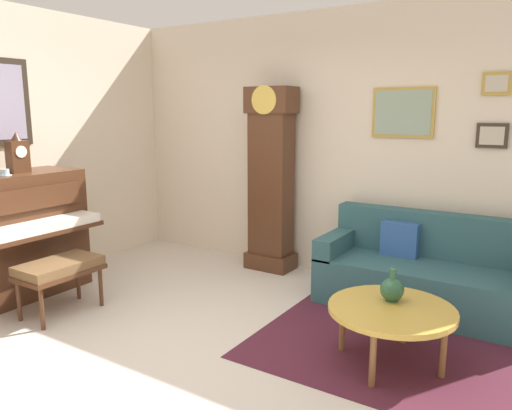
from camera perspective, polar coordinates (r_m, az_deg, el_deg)
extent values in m
cube|color=beige|center=(3.74, -7.53, -18.25)|extent=(6.40, 6.00, 0.10)
cube|color=beige|center=(5.33, 8.95, 6.85)|extent=(5.30, 0.10, 2.80)
cube|color=#B28E3D|center=(4.85, 26.28, 12.59)|extent=(0.24, 0.03, 0.20)
cube|color=#BCB299|center=(4.84, 26.26, 12.60)|extent=(0.18, 0.01, 0.14)
cube|color=#33281E|center=(4.85, 25.83, 7.29)|extent=(0.26, 0.03, 0.22)
cube|color=#BCB299|center=(4.84, 25.81, 7.28)|extent=(0.20, 0.01, 0.16)
cube|color=#B28E3D|center=(5.01, 16.78, 10.28)|extent=(0.60, 0.03, 0.48)
cube|color=gray|center=(4.99, 16.73, 10.28)|extent=(0.54, 0.01, 0.42)
cube|color=#4C1E2D|center=(3.92, 15.87, -16.22)|extent=(2.10, 1.50, 0.01)
cube|color=#4C2B19|center=(5.17, -27.26, -3.40)|extent=(0.60, 1.44, 1.19)
cube|color=#4C2B19|center=(4.79, -24.73, -3.21)|extent=(0.28, 1.38, 0.04)
cube|color=white|center=(4.77, -24.78, -2.51)|extent=(0.26, 1.32, 0.08)
cube|color=#4C2B19|center=(4.82, -25.72, 0.45)|extent=(0.03, 1.20, 0.20)
cube|color=#4C2B19|center=(4.64, -21.94, -7.27)|extent=(0.42, 0.70, 0.04)
cube|color=brown|center=(4.62, -21.99, -6.56)|extent=(0.40, 0.68, 0.08)
cylinder|color=#4C2B19|center=(4.42, -23.71, -11.05)|extent=(0.04, 0.04, 0.36)
cylinder|color=#4C2B19|center=(4.75, -17.66, -9.11)|extent=(0.04, 0.04, 0.36)
cylinder|color=#4C2B19|center=(4.68, -25.94, -10.03)|extent=(0.04, 0.04, 0.36)
cylinder|color=#4C2B19|center=(4.99, -20.05, -8.29)|extent=(0.04, 0.04, 0.36)
cube|color=#4C2B19|center=(5.61, 1.72, -6.46)|extent=(0.52, 0.34, 0.18)
cube|color=#4C2B19|center=(5.43, 1.77, 1.63)|extent=(0.44, 0.28, 1.78)
cube|color=#4C2B19|center=(5.36, 1.83, 12.13)|extent=(0.52, 0.32, 0.28)
cylinder|color=gold|center=(5.23, 0.94, 12.17)|extent=(0.30, 0.02, 0.30)
cylinder|color=gold|center=(5.38, 1.50, 2.19)|extent=(0.03, 0.03, 0.70)
cube|color=#2D565B|center=(4.70, 19.24, -9.04)|extent=(1.90, 0.80, 0.42)
cube|color=#2D565B|center=(4.87, 20.37, -3.40)|extent=(1.90, 0.20, 0.44)
cube|color=#2D565B|center=(4.86, 9.55, -4.32)|extent=(0.18, 0.80, 0.20)
cube|color=#2D5699|center=(4.79, 16.42, -3.86)|extent=(0.34, 0.12, 0.32)
cylinder|color=gold|center=(3.61, 15.54, -11.68)|extent=(0.88, 0.88, 0.04)
torus|color=brown|center=(3.61, 15.54, -11.68)|extent=(0.88, 0.88, 0.04)
cylinder|color=brown|center=(4.01, 16.94, -12.68)|extent=(0.04, 0.04, 0.38)
cylinder|color=brown|center=(3.62, 21.01, -15.62)|extent=(0.04, 0.04, 0.38)
cylinder|color=brown|center=(3.39, 13.47, -17.10)|extent=(0.04, 0.04, 0.38)
cylinder|color=brown|center=(3.80, 10.04, -13.72)|extent=(0.04, 0.04, 0.38)
cube|color=#4C2B19|center=(5.13, -26.04, 5.08)|extent=(0.12, 0.18, 0.30)
cylinder|color=white|center=(5.07, -25.71, 5.62)|extent=(0.01, 0.11, 0.11)
cone|color=#4C2B19|center=(5.12, -26.21, 7.20)|extent=(0.10, 0.10, 0.08)
cylinder|color=#ADC6D6|center=(4.95, -27.23, 3.10)|extent=(0.12, 0.12, 0.01)
cylinder|color=#ADC6D6|center=(4.95, -27.26, 3.40)|extent=(0.08, 0.08, 0.06)
cylinder|color=#234C33|center=(3.71, 15.52, -10.62)|extent=(0.09, 0.09, 0.01)
sphere|color=#285638|center=(3.68, 15.58, -9.48)|extent=(0.17, 0.17, 0.17)
cylinder|color=#285638|center=(3.64, 15.68, -7.78)|extent=(0.04, 0.04, 0.08)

